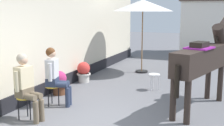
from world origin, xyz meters
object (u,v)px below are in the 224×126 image
object	(u,v)px
flower_planter_farthest	(84,72)
seated_visitor_near	(26,83)
saddled_horse_center	(203,59)
seated_visitor_far	(55,74)
cafe_parasol	(143,6)
spare_stool_white	(154,76)
flower_planter_inner_far	(59,82)

from	to	relation	value
flower_planter_farthest	seated_visitor_near	bearing A→B (deg)	-83.28
saddled_horse_center	seated_visitor_near	bearing A→B (deg)	-147.53
seated_visitor_far	saddled_horse_center	world-z (taller)	saddled_horse_center
saddled_horse_center	cafe_parasol	bearing A→B (deg)	125.69
spare_stool_white	flower_planter_farthest	bearing A→B (deg)	178.41
saddled_horse_center	flower_planter_farthest	xyz separation A→B (m)	(-3.64, 1.21, -0.82)
seated_visitor_far	spare_stool_white	size ratio (longest dim) A/B	3.02
flower_planter_inner_far	cafe_parasol	world-z (taller)	cafe_parasol
seated_visitor_far	cafe_parasol	xyz separation A→B (m)	(0.84, 4.37, 1.59)
seated_visitor_far	saddled_horse_center	bearing A→B (deg)	18.38
cafe_parasol	flower_planter_farthest	bearing A→B (deg)	-121.16
seated_visitor_far	saddled_horse_center	size ratio (longest dim) A/B	0.48
cafe_parasol	spare_stool_white	bearing A→B (deg)	-65.16
cafe_parasol	seated_visitor_near	bearing A→B (deg)	-99.28
cafe_parasol	spare_stool_white	size ratio (longest dim) A/B	5.61
seated_visitor_near	flower_planter_inner_far	distance (m)	1.93
seated_visitor_near	saddled_horse_center	distance (m)	3.87
seated_visitor_far	flower_planter_farthest	distance (m)	2.36
seated_visitor_near	flower_planter_inner_far	xyz separation A→B (m)	(-0.38, 1.84, -0.44)
saddled_horse_center	spare_stool_white	xyz separation A→B (m)	(-1.38, 1.15, -0.76)
seated_visitor_near	flower_planter_farthest	bearing A→B (deg)	96.72
seated_visitor_far	flower_planter_farthest	xyz separation A→B (m)	(-0.43, 2.28, -0.44)
seated_visitor_near	saddled_horse_center	xyz separation A→B (m)	(3.25, 2.07, 0.38)
saddled_horse_center	flower_planter_farthest	world-z (taller)	saddled_horse_center
seated_visitor_far	cafe_parasol	size ratio (longest dim) A/B	0.54
seated_visitor_far	saddled_horse_center	xyz separation A→B (m)	(3.21, 1.07, 0.38)
saddled_horse_center	flower_planter_inner_far	size ratio (longest dim) A/B	4.56
seated_visitor_far	flower_planter_inner_far	distance (m)	1.03
saddled_horse_center	spare_stool_white	bearing A→B (deg)	140.10
spare_stool_white	saddled_horse_center	bearing A→B (deg)	-39.90
flower_planter_inner_far	flower_planter_farthest	distance (m)	1.45
seated_visitor_near	flower_planter_inner_far	world-z (taller)	seated_visitor_near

